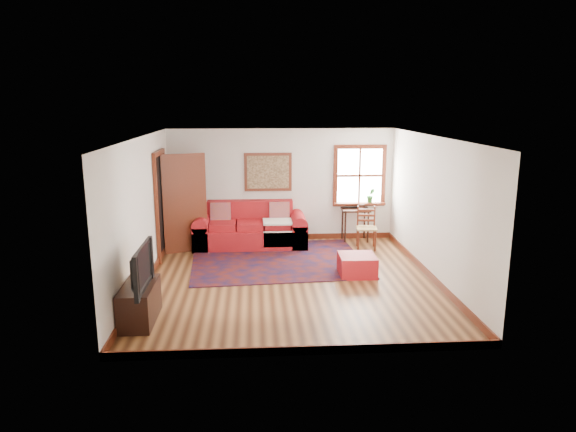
{
  "coord_description": "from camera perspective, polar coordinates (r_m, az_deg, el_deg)",
  "views": [
    {
      "loc": [
        -0.6,
        -8.55,
        3.08
      ],
      "look_at": [
        0.0,
        0.6,
        1.02
      ],
      "focal_mm": 32.0,
      "sensor_mm": 36.0,
      "label": 1
    }
  ],
  "objects": [
    {
      "name": "red_ottoman",
      "position": [
        9.4,
        7.68,
        -5.42
      ],
      "size": [
        0.66,
        0.66,
        0.37
      ],
      "primitive_type": "cube",
      "rotation": [
        0.0,
        0.0,
        -0.02
      ],
      "color": "#A8151B",
      "rests_on": "ground"
    },
    {
      "name": "media_cabinet",
      "position": [
        7.69,
        -16.18,
        -9.28
      ],
      "size": [
        0.45,
        0.99,
        0.54
      ],
      "primitive_type": "cube",
      "color": "black",
      "rests_on": "ground"
    },
    {
      "name": "persian_rug",
      "position": [
        10.17,
        -1.16,
        -4.93
      ],
      "size": [
        3.5,
        2.88,
        0.02
      ],
      "primitive_type": "cube",
      "rotation": [
        0.0,
        0.0,
        0.07
      ],
      "color": "#53140B",
      "rests_on": "ground"
    },
    {
      "name": "window",
      "position": [
        11.64,
        8.1,
        3.78
      ],
      "size": [
        1.18,
        0.2,
        1.38
      ],
      "color": "white",
      "rests_on": "ground"
    },
    {
      "name": "side_table",
      "position": [
        11.57,
        7.5,
        0.2
      ],
      "size": [
        0.61,
        0.46,
        0.73
      ],
      "color": "black",
      "rests_on": "ground"
    },
    {
      "name": "red_leather_sofa",
      "position": [
        11.18,
        -4.18,
        -1.72
      ],
      "size": [
        2.41,
        1.0,
        0.94
      ],
      "color": "#A8151B",
      "rests_on": "ground"
    },
    {
      "name": "candle_hurricane",
      "position": [
        7.89,
        -15.45,
        -5.93
      ],
      "size": [
        0.12,
        0.12,
        0.18
      ],
      "color": "silver",
      "rests_on": "media_cabinet"
    },
    {
      "name": "ground",
      "position": [
        9.1,
        0.24,
        -7.12
      ],
      "size": [
        5.5,
        5.5,
        0.0
      ],
      "primitive_type": "plane",
      "color": "#492713",
      "rests_on": "ground"
    },
    {
      "name": "room_envelope",
      "position": [
        8.7,
        0.24,
        3.2
      ],
      "size": [
        5.04,
        5.54,
        2.52
      ],
      "color": "silver",
      "rests_on": "ground"
    },
    {
      "name": "ladder_back_chair",
      "position": [
        11.05,
        8.7,
        -1.11
      ],
      "size": [
        0.46,
        0.45,
        0.89
      ],
      "color": "tan",
      "rests_on": "ground"
    },
    {
      "name": "doorway",
      "position": [
        10.64,
        -12.38,
        1.46
      ],
      "size": [
        0.89,
        1.08,
        2.14
      ],
      "color": "black",
      "rests_on": "ground"
    },
    {
      "name": "television",
      "position": [
        7.34,
        -16.57,
        -5.54
      ],
      "size": [
        0.14,
        1.07,
        0.62
      ],
      "primitive_type": "imported",
      "rotation": [
        0.0,
        0.0,
        1.57
      ],
      "color": "black",
      "rests_on": "media_cabinet"
    },
    {
      "name": "framed_artwork",
      "position": [
        11.37,
        -2.24,
        4.9
      ],
      "size": [
        1.05,
        0.07,
        0.85
      ],
      "color": "#612614",
      "rests_on": "ground"
    }
  ]
}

